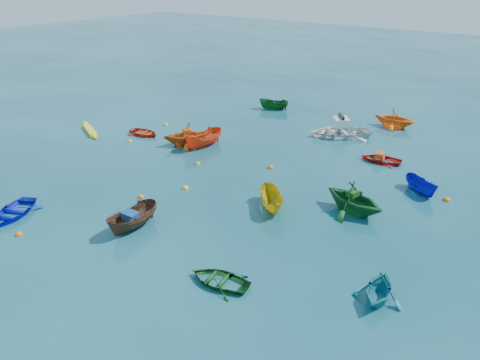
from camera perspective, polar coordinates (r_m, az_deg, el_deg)
The scene contains 29 objects.
ground at distance 23.40m, azimuth -7.27°, elevation -5.06°, with size 160.00×160.00×0.00m, color #093A44.
dinghy_blue_sw at distance 26.39m, azimuth -25.89°, elevation -3.91°, with size 2.15×3.01×0.62m, color #111BD8.
sampan_brown_mid at distance 23.21m, azimuth -12.75°, elevation -5.78°, with size 1.15×3.06×1.18m, color #4F301C.
dinghy_orange_w at distance 33.27m, azimuth -6.50°, elevation 4.32°, with size 2.74×3.17×1.67m, color #C35912.
sampan_yellow_mid at distance 24.45m, azimuth 3.88°, elevation -3.49°, with size 1.08×2.86×1.11m, color gold.
dinghy_green_e at distance 19.15m, azimuth -2.52°, elevation -12.42°, with size 1.81×2.53×0.53m, color #104717.
dinghy_cyan_se at distance 19.09m, azimuth 16.40°, elevation -13.76°, with size 1.97×2.28×1.20m, color teal.
dinghy_red_nw at distance 35.70m, azimuth -11.61°, elevation 5.41°, with size 1.81×2.52×0.52m, color red.
sampan_orange_n at distance 32.78m, azimuth -4.41°, elevation 4.09°, with size 1.24×3.29×1.27m, color #E44215.
dinghy_green_n at distance 24.78m, azimuth 13.55°, elevation -3.79°, with size 2.85×3.31×1.74m, color #145623.
dinghy_red_ne at distance 31.49m, azimuth 16.75°, elevation 2.17°, with size 1.83×2.56×0.53m, color red.
sampan_blue_far at distance 27.96m, azimuth 21.09°, elevation -1.41°, with size 0.90×2.40×0.93m, color #0D0EA4.
dinghy_orange_far at distance 38.65m, azimuth 18.20°, elevation 6.16°, with size 2.65×3.08×1.62m, color orange.
sampan_green_far at distance 41.51m, azimuth 4.09°, elevation 8.60°, with size 0.97×2.58×1.00m, color #124D17.
kayak_yellow at distance 37.26m, azimuth -17.77°, elevation 5.54°, with size 0.51×3.55×0.35m, color yellow, non-canonical shape.
motorboat_white at distance 35.54m, azimuth 12.06°, elevation 5.28°, with size 3.17×4.43×1.52m, color white.
tarp_blue_a at distance 22.75m, azimuth -13.20°, elevation -4.27°, with size 0.73×0.55×0.35m, color navy.
tarp_orange_a at distance 32.94m, azimuth -6.50°, elevation 5.96°, with size 0.68×0.52×0.33m, color #C56014.
tarp_green_b at distance 24.37m, azimuth 13.60°, elevation -1.62°, with size 0.59×0.44×0.28m, color #124B16.
tarp_orange_b at distance 31.34m, azimuth 16.67°, elevation 2.93°, with size 0.68×0.52×0.33m, color #DC4916.
buoy_or_a at distance 24.46m, azimuth -25.35°, elevation -6.08°, with size 0.35×0.35×0.35m, color orange.
buoy_ye_a at distance 26.71m, azimuth -6.67°, elevation -1.03°, with size 0.37×0.37×0.37m, color yellow.
buoy_or_b at distance 24.68m, azimuth 3.94°, elevation -3.21°, with size 0.33×0.33×0.33m, color orange.
buoy_ye_b at distance 37.68m, azimuth -9.03°, elevation 6.65°, with size 0.34×0.34×0.34m, color yellow.
buoy_or_c at distance 26.09m, azimuth -11.98°, elevation -2.10°, with size 0.36×0.36×0.36m, color orange.
buoy_ye_c at distance 29.89m, azimuth -5.17°, elevation 1.95°, with size 0.31×0.31×0.31m, color yellow.
buoy_or_d at distance 27.56m, azimuth 23.87°, elevation -2.30°, with size 0.38×0.38×0.38m, color orange.
buoy_ye_d at distance 34.55m, azimuth -13.32°, elevation 4.59°, with size 0.32×0.32×0.32m, color yellow.
buoy_or_e at distance 29.24m, azimuth 3.72°, elevation 1.46°, with size 0.37×0.37×0.37m, color #D9620B.
Camera 1 is at (14.23, -14.50, 11.60)m, focal length 35.00 mm.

